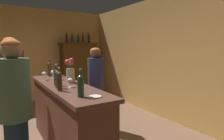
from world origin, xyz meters
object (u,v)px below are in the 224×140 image
Objects in this scene: wine_glass_mid at (53,73)px; display_bottle_midright at (83,39)px; cheese_plate at (95,96)px; wine_glass_front at (59,73)px; wine_glass_rear at (44,74)px; wine_bottle_rose at (58,78)px; bar_counter at (66,117)px; display_bottle_left at (67,38)px; display_bottle_midleft at (72,39)px; patron_in_grey at (15,111)px; wine_bottle_malbec at (81,85)px; wine_bottle_syrah at (50,68)px; display_cabinet at (79,69)px; wine_bottle_pinot at (60,80)px; wine_bottle_chardonnay at (58,69)px; flower_arrangement at (70,71)px; display_bottle_center at (78,39)px; wine_bottle_merlot at (56,76)px; wine_glass_spare at (70,81)px; patron_redhead at (13,88)px; display_bottle_right at (89,38)px; bartender at (96,84)px.

display_bottle_midright is at bearing 54.24° from wine_glass_mid.
wine_glass_front is at bearing 89.75° from cheese_plate.
display_bottle_midright is (1.74, 2.32, 0.73)m from wine_glass_rear.
bar_counter is at bearing 51.92° from wine_bottle_rose.
display_bottle_left is at bearing 70.19° from bar_counter.
wine_glass_mid is 0.46× the size of display_bottle_midleft.
patron_in_grey is at bearing -125.78° from wine_glass_front.
wine_glass_front is 1.37m from cheese_plate.
wine_bottle_malbec is 0.94× the size of wine_bottle_syrah.
bar_counter is 3.22m from display_cabinet.
wine_bottle_pinot is 0.95× the size of wine_bottle_malbec.
wine_bottle_chardonnay is 0.83m from flower_arrangement.
display_bottle_center reaches higher than bar_counter.
wine_bottle_merlot is 3.34m from display_bottle_center.
wine_glass_spare is (-0.01, -0.94, -0.01)m from wine_glass_mid.
patron_redhead is (-0.66, 0.55, 0.43)m from bar_counter.
display_bottle_right is (1.85, 3.68, 0.71)m from wine_bottle_malbec.
patron_redhead is (-0.58, 1.36, -0.21)m from wine_bottle_malbec.
bartender is (-0.29, -2.44, -0.98)m from display_bottle_left.
bar_counter is 1.45× the size of bartender.
patron_redhead is (-0.83, -0.37, -0.21)m from wine_bottle_chardonnay.
cheese_plate is at bearing -88.49° from wine_glass_mid.
wine_bottle_syrah is 0.48m from wine_glass_rear.
flower_arrangement reaches higher than wine_bottle_syrah.
wine_glass_mid is (-0.05, 0.24, -0.01)m from wine_glass_front.
display_cabinet is at bearing 63.12° from wine_bottle_rose.
bar_counter is 0.96m from patron_redhead.
display_cabinet is 3.42m from wine_glass_spare.
display_bottle_midleft is 0.20× the size of bartender.
display_bottle_center is (1.60, 3.26, 0.69)m from wine_bottle_pinot.
wine_bottle_syrah is 1.06× the size of wine_bottle_chardonnay.
wine_bottle_malbec is 0.95× the size of display_bottle_left.
wine_bottle_syrah is at bearing 4.33° from patron_in_grey.
display_bottle_center is (0.38, 0.00, -0.02)m from display_bottle_left.
display_bottle_midleft is at bearing 64.42° from wine_glass_front.
wine_glass_front is 1.06× the size of wine_glass_mid.
patron_in_grey is (-0.54, -0.24, -0.24)m from wine_bottle_pinot.
flower_arrangement is at bearing -120.64° from display_bottle_right.
patron_redhead is (-1.70, -2.33, -0.92)m from display_bottle_left.
patron_redhead is 1.41m from bartender.
wine_bottle_syrah reaches higher than wine_glass_mid.
wine_bottle_rose is at bearing -106.47° from wine_bottle_chardonnay.
wine_bottle_chardonnay is at bearing 81.47° from wine_glass_spare.
bartender is (0.83, 1.25, -0.28)m from wine_bottle_malbec.
wine_glass_front reaches higher than wine_glass_rear.
flower_arrangement is (0.25, 0.10, 0.05)m from wine_bottle_merlot.
wine_bottle_chardonnay is 0.47m from wine_glass_front.
wine_glass_spare is at bearing -61.59° from wine_bottle_merlot.
bar_counter is 3.39m from display_bottle_midleft.
display_bottle_center is at bearing 96.88° from patron_redhead.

